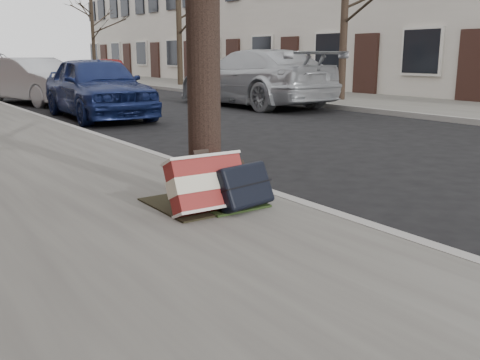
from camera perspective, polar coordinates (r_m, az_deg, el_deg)
ground at (r=5.30m, az=22.13°, el=-3.08°), size 120.00×120.00×0.00m
far_sidewalk at (r=21.51m, az=-0.55°, el=9.64°), size 4.00×70.00×0.12m
house_far at (r=25.70m, az=8.49°, el=17.98°), size 6.70×40.00×7.20m
dirt_patch at (r=4.73m, az=-4.05°, el=-2.39°), size 0.85×0.85×0.02m
suitcase_red at (r=4.38m, az=-3.54°, el=-0.44°), size 0.64×0.37×0.49m
suitcase_navy at (r=4.49m, az=0.38°, el=-0.63°), size 0.56×0.39×0.40m
car_near_front at (r=12.57m, az=-14.96°, el=9.59°), size 1.88×4.19×1.40m
car_near_mid at (r=16.77m, az=-20.92°, el=9.84°), size 2.42×4.25×1.33m
car_far_front at (r=15.09m, az=1.49°, el=10.83°), size 2.27×5.37×1.55m
car_far_back at (r=24.91m, az=-13.89°, el=11.14°), size 2.56×4.17×1.32m
tree_far_a at (r=16.18m, az=11.09°, el=16.89°), size 0.21×0.21×4.77m
tree_far_b at (r=24.07m, az=-6.53°, el=16.41°), size 0.24×0.24×5.32m
tree_far_c at (r=33.69m, az=-15.42°, el=14.53°), size 0.20×0.20×4.65m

